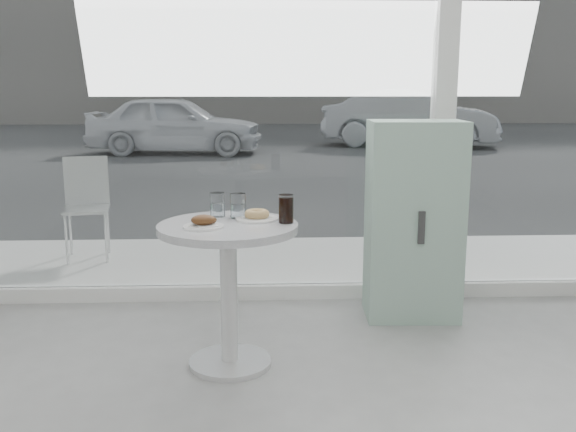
{
  "coord_description": "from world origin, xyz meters",
  "views": [
    {
      "loc": [
        -0.33,
        -1.31,
        1.46
      ],
      "look_at": [
        -0.2,
        1.7,
        0.85
      ],
      "focal_mm": 40.0,
      "sensor_mm": 36.0,
      "label": 1
    }
  ],
  "objects_px": {
    "water_tumbler_a": "(217,206)",
    "cola_glass": "(286,209)",
    "mint_cabinet": "(414,221)",
    "patio_chair": "(87,201)",
    "plate_fritter": "(204,223)",
    "main_table": "(228,265)",
    "car_white": "(175,124)",
    "water_tumbler_b": "(238,207)",
    "plate_donut": "(257,216)",
    "car_silver": "(410,118)"
  },
  "relations": [
    {
      "from": "water_tumbler_a",
      "to": "cola_glass",
      "type": "relative_size",
      "value": 0.89
    },
    {
      "from": "mint_cabinet",
      "to": "cola_glass",
      "type": "xyz_separation_m",
      "value": [
        -0.83,
        -0.69,
        0.21
      ]
    },
    {
      "from": "patio_chair",
      "to": "mint_cabinet",
      "type": "bearing_deg",
      "value": -40.1
    },
    {
      "from": "patio_chair",
      "to": "plate_fritter",
      "type": "distance_m",
      "value": 2.49
    },
    {
      "from": "mint_cabinet",
      "to": "water_tumbler_a",
      "type": "bearing_deg",
      "value": -154.3
    },
    {
      "from": "water_tumbler_a",
      "to": "cola_glass",
      "type": "distance_m",
      "value": 0.4
    },
    {
      "from": "main_table",
      "to": "patio_chair",
      "type": "xyz_separation_m",
      "value": [
        -1.28,
        2.11,
        -0.03
      ]
    },
    {
      "from": "car_white",
      "to": "plate_fritter",
      "type": "distance_m",
      "value": 11.16
    },
    {
      "from": "main_table",
      "to": "water_tumbler_b",
      "type": "xyz_separation_m",
      "value": [
        0.05,
        0.16,
        0.28
      ]
    },
    {
      "from": "water_tumbler_b",
      "to": "plate_donut",
      "type": "bearing_deg",
      "value": -31.61
    },
    {
      "from": "patio_chair",
      "to": "car_white",
      "type": "distance_m",
      "value": 8.87
    },
    {
      "from": "mint_cabinet",
      "to": "patio_chair",
      "type": "height_order",
      "value": "mint_cabinet"
    },
    {
      "from": "mint_cabinet",
      "to": "water_tumbler_b",
      "type": "xyz_separation_m",
      "value": [
        -1.09,
        -0.55,
        0.2
      ]
    },
    {
      "from": "water_tumbler_a",
      "to": "mint_cabinet",
      "type": "bearing_deg",
      "value": 23.21
    },
    {
      "from": "main_table",
      "to": "plate_donut",
      "type": "height_order",
      "value": "plate_donut"
    },
    {
      "from": "plate_fritter",
      "to": "plate_donut",
      "type": "bearing_deg",
      "value": 34.0
    },
    {
      "from": "plate_fritter",
      "to": "water_tumbler_b",
      "type": "distance_m",
      "value": 0.29
    },
    {
      "from": "plate_donut",
      "to": "mint_cabinet",
      "type": "bearing_deg",
      "value": 32.04
    },
    {
      "from": "mint_cabinet",
      "to": "plate_fritter",
      "type": "bearing_deg",
      "value": -145.05
    },
    {
      "from": "mint_cabinet",
      "to": "plate_donut",
      "type": "distance_m",
      "value": 1.17
    },
    {
      "from": "patio_chair",
      "to": "car_white",
      "type": "bearing_deg",
      "value": 82.52
    },
    {
      "from": "patio_chair",
      "to": "car_white",
      "type": "relative_size",
      "value": 0.22
    },
    {
      "from": "mint_cabinet",
      "to": "plate_donut",
      "type": "xyz_separation_m",
      "value": [
        -0.98,
        -0.62,
        0.16
      ]
    },
    {
      "from": "mint_cabinet",
      "to": "water_tumbler_a",
      "type": "relative_size",
      "value": 9.62
    },
    {
      "from": "patio_chair",
      "to": "water_tumbler_b",
      "type": "distance_m",
      "value": 2.38
    },
    {
      "from": "plate_donut",
      "to": "cola_glass",
      "type": "xyz_separation_m",
      "value": [
        0.15,
        -0.08,
        0.05
      ]
    },
    {
      "from": "main_table",
      "to": "plate_fritter",
      "type": "height_order",
      "value": "plate_fritter"
    },
    {
      "from": "mint_cabinet",
      "to": "patio_chair",
      "type": "relative_size",
      "value": 1.5
    },
    {
      "from": "plate_fritter",
      "to": "water_tumbler_b",
      "type": "xyz_separation_m",
      "value": [
        0.16,
        0.24,
        0.03
      ]
    },
    {
      "from": "car_silver",
      "to": "plate_fritter",
      "type": "height_order",
      "value": "car_silver"
    },
    {
      "from": "patio_chair",
      "to": "water_tumbler_a",
      "type": "xyz_separation_m",
      "value": [
        1.21,
        -1.91,
        0.3
      ]
    },
    {
      "from": "mint_cabinet",
      "to": "water_tumbler_b",
      "type": "relative_size",
      "value": 9.43
    },
    {
      "from": "plate_fritter",
      "to": "water_tumbler_b",
      "type": "bearing_deg",
      "value": 56.07
    },
    {
      "from": "water_tumbler_b",
      "to": "patio_chair",
      "type": "bearing_deg",
      "value": 124.2
    },
    {
      "from": "car_white",
      "to": "plate_donut",
      "type": "xyz_separation_m",
      "value": [
        1.82,
        -10.87,
        0.15
      ]
    },
    {
      "from": "car_white",
      "to": "water_tumbler_b",
      "type": "bearing_deg",
      "value": -167.33
    },
    {
      "from": "car_silver",
      "to": "plate_donut",
      "type": "xyz_separation_m",
      "value": [
        -3.69,
        -12.36,
        0.1
      ]
    },
    {
      "from": "water_tumbler_a",
      "to": "car_silver",
      "type": "bearing_deg",
      "value": 72.33
    },
    {
      "from": "patio_chair",
      "to": "car_silver",
      "type": "height_order",
      "value": "car_silver"
    },
    {
      "from": "plate_donut",
      "to": "water_tumbler_b",
      "type": "bearing_deg",
      "value": 148.39
    },
    {
      "from": "car_silver",
      "to": "cola_glass",
      "type": "distance_m",
      "value": 12.93
    },
    {
      "from": "car_white",
      "to": "plate_donut",
      "type": "height_order",
      "value": "car_white"
    },
    {
      "from": "main_table",
      "to": "plate_fritter",
      "type": "relative_size",
      "value": 3.8
    },
    {
      "from": "patio_chair",
      "to": "water_tumbler_b",
      "type": "xyz_separation_m",
      "value": [
        1.32,
        -1.95,
        0.3
      ]
    },
    {
      "from": "car_silver",
      "to": "water_tumbler_b",
      "type": "relative_size",
      "value": 31.59
    },
    {
      "from": "water_tumbler_b",
      "to": "plate_fritter",
      "type": "bearing_deg",
      "value": -123.93
    },
    {
      "from": "main_table",
      "to": "water_tumbler_a",
      "type": "relative_size",
      "value": 5.9
    },
    {
      "from": "car_white",
      "to": "plate_fritter",
      "type": "bearing_deg",
      "value": -168.34
    },
    {
      "from": "car_white",
      "to": "water_tumbler_b",
      "type": "height_order",
      "value": "car_white"
    },
    {
      "from": "patio_chair",
      "to": "car_silver",
      "type": "xyz_separation_m",
      "value": [
        5.12,
        10.35,
        0.17
      ]
    }
  ]
}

